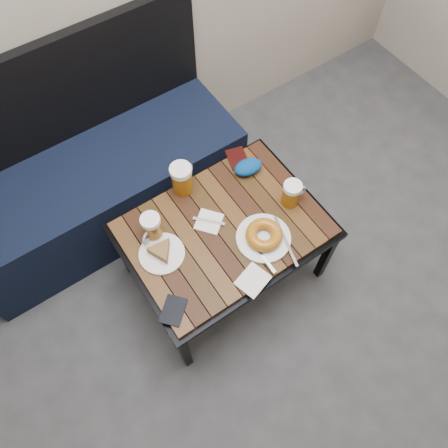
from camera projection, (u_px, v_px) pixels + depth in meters
bench at (100, 184)px, 2.17m from camera, size 1.40×0.50×0.95m
cafe_table at (224, 232)px, 1.86m from camera, size 0.84×0.62×0.47m
beer_mug_left at (152, 227)px, 1.75m from camera, size 0.12×0.10×0.13m
beer_mug_centre at (182, 178)px, 1.85m from camera, size 0.14×0.12×0.15m
beer_mug_right at (292, 193)px, 1.83m from camera, size 0.12×0.08×0.13m
plate_pie at (161, 252)px, 1.74m from camera, size 0.19×0.19×0.05m
plate_bagel at (264, 236)px, 1.77m from camera, size 0.23×0.29×0.06m
napkin_left at (209, 222)px, 1.83m from camera, size 0.14×0.14×0.01m
napkin_right at (253, 280)px, 1.70m from camera, size 0.14×0.13×0.01m
passport_navy at (173, 310)px, 1.65m from camera, size 0.14×0.14×0.01m
passport_burgundy at (238, 158)px, 1.99m from camera, size 0.12×0.14×0.01m
knit_pouch at (248, 167)px, 1.93m from camera, size 0.14×0.10×0.06m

